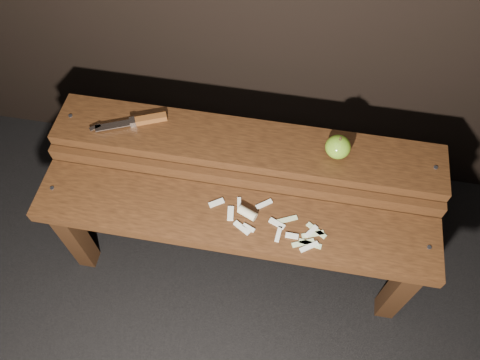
% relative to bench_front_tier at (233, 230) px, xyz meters
% --- Properties ---
extents(ground, '(60.00, 60.00, 0.00)m').
position_rel_bench_front_tier_xyz_m(ground, '(0.00, 0.06, -0.35)').
color(ground, black).
extents(bench_front_tier, '(1.20, 0.20, 0.42)m').
position_rel_bench_front_tier_xyz_m(bench_front_tier, '(0.00, 0.00, 0.00)').
color(bench_front_tier, black).
rests_on(bench_front_tier, ground).
extents(bench_rear_tier, '(1.20, 0.21, 0.50)m').
position_rel_bench_front_tier_xyz_m(bench_rear_tier, '(0.00, 0.23, 0.06)').
color(bench_rear_tier, black).
rests_on(bench_rear_tier, ground).
extents(apple, '(0.07, 0.07, 0.08)m').
position_rel_bench_front_tier_xyz_m(apple, '(0.27, 0.23, 0.18)').
color(apple, olive).
rests_on(apple, bench_rear_tier).
extents(knife, '(0.23, 0.11, 0.02)m').
position_rel_bench_front_tier_xyz_m(knife, '(-0.33, 0.25, 0.16)').
color(knife, brown).
rests_on(knife, bench_rear_tier).
extents(apple_scraps, '(0.36, 0.16, 0.03)m').
position_rel_bench_front_tier_xyz_m(apple_scraps, '(0.09, 0.01, 0.07)').
color(apple_scraps, beige).
rests_on(apple_scraps, bench_front_tier).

